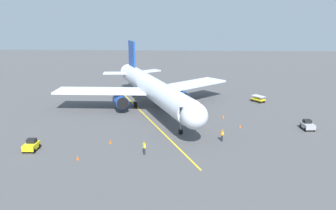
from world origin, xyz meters
TOP-DOWN VIEW (x-y plane):
  - ground_plane at (0.00, 0.00)m, footprint 220.00×220.00m
  - apron_lead_in_line at (-1.09, 5.92)m, footprint 15.64×37.00m
  - airplane at (-0.98, -0.34)m, footprint 32.18×38.45m
  - ground_crew_marshaller at (-12.03, 15.12)m, footprint 0.47×0.41m
  - ground_crew_wing_walker at (-1.89, 20.23)m, footprint 0.41×0.47m
  - tug_near_nose at (-25.51, 9.48)m, footprint 1.76×2.43m
  - tug_portside at (12.73, 19.73)m, footprint 1.61×2.34m
  - baggage_cart_starboard_side at (-21.54, -7.28)m, footprint 2.68×2.92m
  - safety_cone_nose_left at (-13.37, 4.12)m, footprint 0.32×0.32m
  - safety_cone_nose_right at (5.94, 22.22)m, footprint 0.32×0.32m
  - safety_cone_wing_port at (3.15, 16.80)m, footprint 0.32×0.32m
  - safety_cone_wing_starboard at (-15.42, 9.12)m, footprint 0.32×0.32m

SIDE VIEW (x-z plane):
  - ground_plane at x=0.00m, z-range 0.00..0.00m
  - apron_lead_in_line at x=-1.09m, z-range 0.00..0.01m
  - safety_cone_nose_left at x=-13.37m, z-range 0.00..0.55m
  - safety_cone_nose_right at x=5.94m, z-range 0.00..0.55m
  - safety_cone_wing_port at x=3.15m, z-range 0.00..0.55m
  - safety_cone_wing_starboard at x=-15.42m, z-range 0.00..0.55m
  - baggage_cart_starboard_side at x=-21.54m, z-range 0.02..1.29m
  - tug_near_nose at x=-25.51m, z-range -0.05..1.45m
  - tug_portside at x=12.73m, z-range -0.05..1.45m
  - ground_crew_marshaller at x=-12.03m, z-range 0.03..1.74m
  - ground_crew_wing_walker at x=-1.89m, z-range 0.03..1.74m
  - airplane at x=-0.98m, z-range -1.75..9.75m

